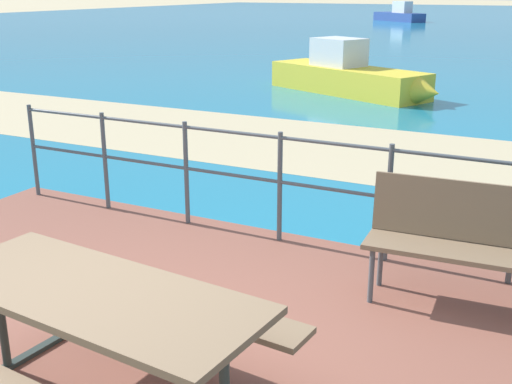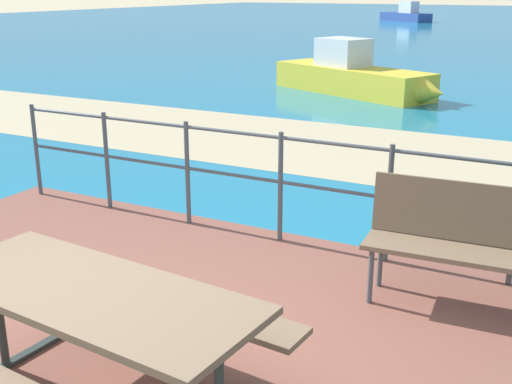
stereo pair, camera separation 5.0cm
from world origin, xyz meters
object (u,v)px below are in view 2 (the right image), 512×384
(picnic_table, at_px, (93,318))
(park_bench, at_px, (482,238))
(boat_mid, at_px, (405,15))
(boat_near, at_px, (353,76))

(picnic_table, height_order, park_bench, park_bench)
(park_bench, bearing_deg, boat_mid, 101.98)
(park_bench, distance_m, boat_near, 9.97)
(park_bench, relative_size, boat_near, 0.37)
(boat_mid, bearing_deg, boat_near, 139.88)
(picnic_table, distance_m, park_bench, 2.69)
(park_bench, xyz_separation_m, boat_near, (-4.07, 9.10, -0.20))
(park_bench, relative_size, boat_mid, 0.38)
(picnic_table, height_order, boat_mid, boat_mid)
(boat_near, height_order, boat_mid, boat_mid)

